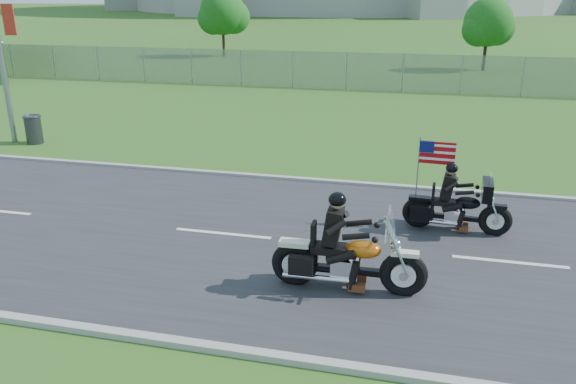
# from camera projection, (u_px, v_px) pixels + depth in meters

# --- Properties ---
(ground) EXTENTS (420.00, 420.00, 0.00)m
(ground) POSITION_uv_depth(u_px,v_px,m) (312.00, 244.00, 11.99)
(ground) COLOR #284D18
(ground) RESTS_ON ground
(road) EXTENTS (120.00, 8.00, 0.04)m
(road) POSITION_uv_depth(u_px,v_px,m) (312.00, 243.00, 11.98)
(road) COLOR #28282B
(road) RESTS_ON ground
(curb_north) EXTENTS (120.00, 0.18, 0.12)m
(curb_north) POSITION_uv_depth(u_px,v_px,m) (339.00, 183.00, 15.68)
(curb_north) COLOR #9E9B93
(curb_north) RESTS_ON ground
(curb_south) EXTENTS (120.00, 0.18, 0.12)m
(curb_south) POSITION_uv_depth(u_px,v_px,m) (259.00, 355.00, 8.27)
(curb_south) COLOR #9E9B93
(curb_south) RESTS_ON ground
(fence) EXTENTS (60.00, 0.03, 2.00)m
(fence) POSITION_uv_depth(u_px,v_px,m) (293.00, 69.00, 31.05)
(fence) COLOR gray
(fence) RESTS_ON ground
(tree_fence_near) EXTENTS (3.52, 3.28, 4.75)m
(tree_fence_near) POSITION_uv_depth(u_px,v_px,m) (489.00, 25.00, 37.17)
(tree_fence_near) COLOR #382316
(tree_fence_near) RESTS_ON ground
(tree_fence_mid) EXTENTS (3.96, 3.69, 5.30)m
(tree_fence_mid) POSITION_uv_depth(u_px,v_px,m) (223.00, 14.00, 45.07)
(tree_fence_mid) COLOR #382316
(tree_fence_mid) RESTS_ON ground
(motorcycle_lead) EXTENTS (2.80, 0.70, 1.89)m
(motorcycle_lead) POSITION_uv_depth(u_px,v_px,m) (346.00, 261.00, 9.96)
(motorcycle_lead) COLOR black
(motorcycle_lead) RESTS_ON ground
(motorcycle_follow) EXTENTS (2.38, 0.79, 1.98)m
(motorcycle_follow) POSITION_uv_depth(u_px,v_px,m) (456.00, 209.00, 12.43)
(motorcycle_follow) COLOR black
(motorcycle_follow) RESTS_ON ground
(trash_can) EXTENTS (0.72, 0.72, 0.97)m
(trash_can) POSITION_uv_depth(u_px,v_px,m) (34.00, 130.00, 19.75)
(trash_can) COLOR #313136
(trash_can) RESTS_ON ground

